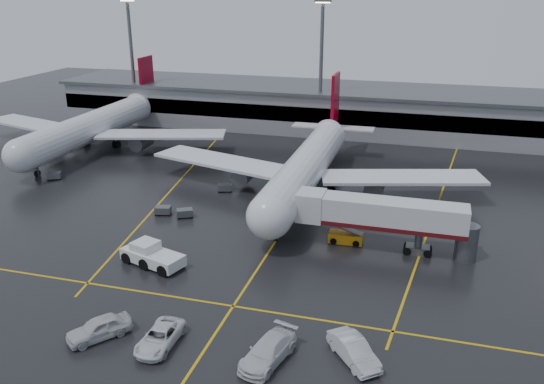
# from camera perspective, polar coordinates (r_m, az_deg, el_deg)

# --- Properties ---
(ground) EXTENTS (220.00, 220.00, 0.00)m
(ground) POSITION_cam_1_polar(r_m,az_deg,el_deg) (72.35, 1.96, -2.59)
(ground) COLOR black
(ground) RESTS_ON ground
(apron_line_centre) EXTENTS (0.25, 90.00, 0.02)m
(apron_line_centre) POSITION_cam_1_polar(r_m,az_deg,el_deg) (72.35, 1.96, -2.58)
(apron_line_centre) COLOR gold
(apron_line_centre) RESTS_ON ground
(apron_line_stop) EXTENTS (60.00, 0.25, 0.02)m
(apron_line_stop) POSITION_cam_1_polar(r_m,az_deg,el_deg) (53.62, -3.95, -11.45)
(apron_line_stop) COLOR gold
(apron_line_stop) RESTS_ON ground
(apron_line_left) EXTENTS (9.99, 69.35, 0.02)m
(apron_line_left) POSITION_cam_1_polar(r_m,az_deg,el_deg) (87.57, -9.18, 1.33)
(apron_line_left) COLOR gold
(apron_line_left) RESTS_ON ground
(apron_line_right) EXTENTS (7.57, 69.64, 0.02)m
(apron_line_right) POSITION_cam_1_polar(r_m,az_deg,el_deg) (79.83, 16.40, -1.18)
(apron_line_right) COLOR gold
(apron_line_right) RESTS_ON ground
(terminal) EXTENTS (122.00, 19.00, 8.60)m
(terminal) POSITION_cam_1_polar(r_m,az_deg,el_deg) (116.20, 7.87, 8.34)
(terminal) COLOR gray
(terminal) RESTS_ON ground
(light_mast_left) EXTENTS (3.00, 1.20, 25.45)m
(light_mast_left) POSITION_cam_1_polar(r_m,az_deg,el_deg) (123.65, -14.02, 13.44)
(light_mast_left) COLOR #595B60
(light_mast_left) RESTS_ON ground
(light_mast_mid) EXTENTS (3.00, 1.20, 25.45)m
(light_mast_mid) POSITION_cam_1_polar(r_m,az_deg,el_deg) (109.56, 5.00, 13.12)
(light_mast_mid) COLOR #595B60
(light_mast_mid) RESTS_ON ground
(main_airliner) EXTENTS (48.80, 45.60, 14.10)m
(main_airliner) POSITION_cam_1_polar(r_m,az_deg,el_deg) (79.76, 3.71, 2.82)
(main_airliner) COLOR silver
(main_airliner) RESTS_ON ground
(second_airliner) EXTENTS (48.80, 45.60, 14.10)m
(second_airliner) POSITION_cam_1_polar(r_m,az_deg,el_deg) (106.78, -17.48, 6.46)
(second_airliner) COLOR silver
(second_airliner) RESTS_ON ground
(jet_bridge) EXTENTS (19.90, 3.40, 6.05)m
(jet_bridge) POSITION_cam_1_polar(r_m,az_deg,el_deg) (63.63, 11.08, -2.48)
(jet_bridge) COLOR silver
(jet_bridge) RESTS_ON ground
(pushback_tractor) EXTENTS (7.58, 4.83, 2.52)m
(pushback_tractor) POSITION_cam_1_polar(r_m,az_deg,el_deg) (61.68, -12.11, -6.31)
(pushback_tractor) COLOR silver
(pushback_tractor) RESTS_ON ground
(belt_loader) EXTENTS (3.94, 1.92, 2.47)m
(belt_loader) POSITION_cam_1_polar(r_m,az_deg,el_deg) (65.93, 7.46, -4.58)
(belt_loader) COLOR orange
(belt_loader) RESTS_ON ground
(service_van_a) EXTENTS (2.60, 5.61, 1.56)m
(service_van_a) POSITION_cam_1_polar(r_m,az_deg,el_deg) (48.93, -11.29, -14.23)
(service_van_a) COLOR white
(service_van_a) RESTS_ON ground
(service_van_b) EXTENTS (4.02, 6.73, 1.83)m
(service_van_b) POSITION_cam_1_polar(r_m,az_deg,el_deg) (46.32, -0.41, -15.80)
(service_van_b) COLOR silver
(service_van_b) RESTS_ON ground
(service_van_c) EXTENTS (5.06, 5.55, 1.84)m
(service_van_c) POSITION_cam_1_polar(r_m,az_deg,el_deg) (46.84, 8.27, -15.57)
(service_van_c) COLOR silver
(service_van_c) RESTS_ON ground
(service_van_d) EXTENTS (5.10, 5.63, 1.86)m
(service_van_d) POSITION_cam_1_polar(r_m,az_deg,el_deg) (51.03, -17.11, -13.02)
(service_van_d) COLOR silver
(service_van_d) RESTS_ON ground
(baggage_cart_a) EXTENTS (2.38, 2.10, 1.12)m
(baggage_cart_a) POSITION_cam_1_polar(r_m,az_deg,el_deg) (73.00, -8.82, -2.09)
(baggage_cart_a) COLOR #595B60
(baggage_cart_a) RESTS_ON ground
(baggage_cart_b) EXTENTS (2.25, 1.73, 1.12)m
(baggage_cart_b) POSITION_cam_1_polar(r_m,az_deg,el_deg) (74.34, -10.97, -1.80)
(baggage_cart_b) COLOR #595B60
(baggage_cart_b) RESTS_ON ground
(baggage_cart_c) EXTENTS (2.32, 1.90, 1.12)m
(baggage_cart_c) POSITION_cam_1_polar(r_m,az_deg,el_deg) (81.32, -4.80, 0.48)
(baggage_cart_c) COLOR #595B60
(baggage_cart_c) RESTS_ON ground
(baggage_cart_d) EXTENTS (2.09, 1.44, 1.12)m
(baggage_cart_d) POSITION_cam_1_polar(r_m,az_deg,el_deg) (100.81, -23.42, 2.79)
(baggage_cart_d) COLOR #595B60
(baggage_cart_d) RESTS_ON ground
(baggage_cart_e) EXTENTS (2.37, 2.06, 1.12)m
(baggage_cart_e) POSITION_cam_1_polar(r_m,az_deg,el_deg) (92.30, -21.18, 1.57)
(baggage_cart_e) COLOR #595B60
(baggage_cart_e) RESTS_ON ground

